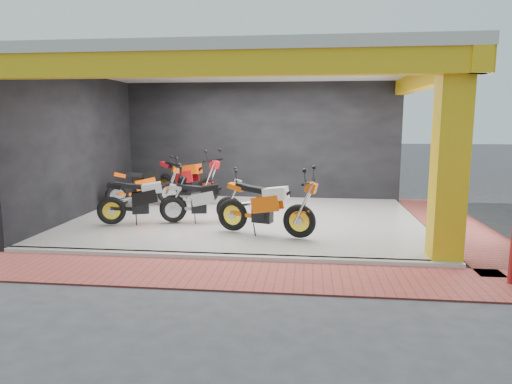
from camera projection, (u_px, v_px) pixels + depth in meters
ground at (232, 244)px, 8.90m from camera, size 80.00×80.00×0.00m
showroom_floor at (246, 220)px, 10.86m from camera, size 8.00×6.00×0.10m
showroom_ceiling at (246, 66)px, 10.30m from camera, size 8.40×6.40×0.20m
back_wall at (260, 142)px, 13.63m from camera, size 8.20×0.20×3.50m
left_wall at (79, 147)px, 11.05m from camera, size 0.20×6.20×3.50m
corner_column at (450, 160)px, 7.47m from camera, size 0.50×0.50×3.50m
header_beam_front at (221, 64)px, 7.40m from camera, size 8.40×0.30×0.40m
header_beam_right at (428, 78)px, 9.90m from camera, size 0.30×6.40×0.40m
floor_kerb at (223, 257)px, 7.89m from camera, size 8.00×0.20×0.10m
paver_front at (213, 274)px, 7.13m from camera, size 9.00×1.40×0.03m
paver_right at (456, 226)px, 10.32m from camera, size 1.40×7.00×0.03m
moto_hero at (300, 205)px, 8.79m from camera, size 2.38×1.44×1.36m
moto_row_a at (173, 195)px, 10.24m from camera, size 2.20×1.40×1.26m
moto_row_b at (229, 197)px, 10.27m from camera, size 2.04×1.08×1.18m
moto_row_c at (208, 177)px, 12.56m from camera, size 2.55×1.76×1.47m
moto_row_d at (169, 182)px, 12.40m from camera, size 2.20×1.71×1.28m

